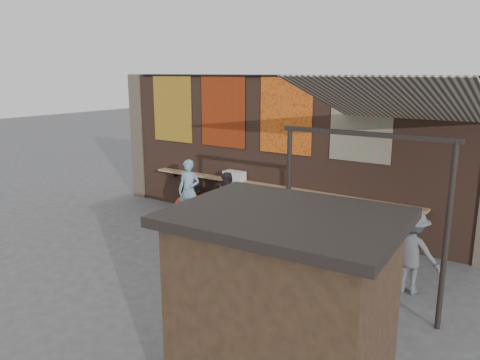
{
  "coord_description": "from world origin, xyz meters",
  "views": [
    {
      "loc": [
        6.14,
        -8.09,
        4.08
      ],
      "look_at": [
        -0.24,
        1.2,
        1.46
      ],
      "focal_mm": 35.0,
      "sensor_mm": 36.0,
      "label": 1
    }
  ],
  "objects_px": {
    "diner_left": "(189,191)",
    "shopper_navy": "(304,242)",
    "scooter_stool_8": "(339,231)",
    "shelf_box": "(234,176)",
    "diner_right": "(228,199)",
    "scooter_stool_1": "(208,205)",
    "scooter_stool_3": "(240,210)",
    "scooter_stool_5": "(277,217)",
    "scooter_stool_6": "(294,223)",
    "scooter_stool_7": "(319,226)",
    "scooter_stool_2": "(222,207)",
    "market_stall": "(283,321)",
    "scooter_stool_4": "(259,216)",
    "shopper_grey": "(412,252)",
    "shopper_tan": "(339,241)",
    "scooter_stool_0": "(189,201)"
  },
  "relations": [
    {
      "from": "shelf_box",
      "to": "scooter_stool_6",
      "type": "distance_m",
      "value": 2.29
    },
    {
      "from": "scooter_stool_2",
      "to": "scooter_stool_4",
      "type": "distance_m",
      "value": 1.2
    },
    {
      "from": "scooter_stool_2",
      "to": "shopper_grey",
      "type": "xyz_separation_m",
      "value": [
        5.53,
        -1.53,
        0.43
      ]
    },
    {
      "from": "scooter_stool_2",
      "to": "scooter_stool_8",
      "type": "xyz_separation_m",
      "value": [
        3.47,
        -0.01,
        -0.0
      ]
    },
    {
      "from": "shelf_box",
      "to": "diner_left",
      "type": "relative_size",
      "value": 0.34
    },
    {
      "from": "scooter_stool_3",
      "to": "scooter_stool_7",
      "type": "bearing_deg",
      "value": 0.24
    },
    {
      "from": "scooter_stool_0",
      "to": "scooter_stool_2",
      "type": "distance_m",
      "value": 1.18
    },
    {
      "from": "scooter_stool_3",
      "to": "scooter_stool_0",
      "type": "bearing_deg",
      "value": -177.24
    },
    {
      "from": "scooter_stool_2",
      "to": "diner_left",
      "type": "bearing_deg",
      "value": -144.09
    },
    {
      "from": "scooter_stool_8",
      "to": "diner_left",
      "type": "relative_size",
      "value": 0.46
    },
    {
      "from": "scooter_stool_3",
      "to": "scooter_stool_8",
      "type": "xyz_separation_m",
      "value": [
        2.91,
        -0.06,
        -0.01
      ]
    },
    {
      "from": "scooter_stool_6",
      "to": "shopper_grey",
      "type": "xyz_separation_m",
      "value": [
        3.26,
        -1.52,
        0.47
      ]
    },
    {
      "from": "scooter_stool_6",
      "to": "diner_left",
      "type": "distance_m",
      "value": 3.11
    },
    {
      "from": "scooter_stool_1",
      "to": "scooter_stool_7",
      "type": "distance_m",
      "value": 3.45
    },
    {
      "from": "shelf_box",
      "to": "scooter_stool_3",
      "type": "bearing_deg",
      "value": -35.27
    },
    {
      "from": "scooter_stool_4",
      "to": "shopper_tan",
      "type": "bearing_deg",
      "value": -32.74
    },
    {
      "from": "market_stall",
      "to": "scooter_stool_5",
      "type": "bearing_deg",
      "value": 117.62
    },
    {
      "from": "shelf_box",
      "to": "scooter_stool_7",
      "type": "relative_size",
      "value": 0.77
    },
    {
      "from": "shopper_tan",
      "to": "scooter_stool_8",
      "type": "bearing_deg",
      "value": 62.79
    },
    {
      "from": "scooter_stool_5",
      "to": "shopper_navy",
      "type": "height_order",
      "value": "shopper_navy"
    },
    {
      "from": "scooter_stool_4",
      "to": "shopper_grey",
      "type": "bearing_deg",
      "value": -19.79
    },
    {
      "from": "shelf_box",
      "to": "diner_right",
      "type": "distance_m",
      "value": 0.81
    },
    {
      "from": "scooter_stool_1",
      "to": "shopper_navy",
      "type": "bearing_deg",
      "value": -28.98
    },
    {
      "from": "scooter_stool_6",
      "to": "scooter_stool_7",
      "type": "relative_size",
      "value": 0.92
    },
    {
      "from": "scooter_stool_7",
      "to": "shopper_tan",
      "type": "xyz_separation_m",
      "value": [
        1.34,
        -2.0,
        0.51
      ]
    },
    {
      "from": "shelf_box",
      "to": "scooter_stool_5",
      "type": "distance_m",
      "value": 1.79
    },
    {
      "from": "scooter_stool_3",
      "to": "diner_right",
      "type": "height_order",
      "value": "diner_right"
    },
    {
      "from": "diner_left",
      "to": "scooter_stool_3",
      "type": "bearing_deg",
      "value": 11.73
    },
    {
      "from": "scooter_stool_7",
      "to": "shopper_navy",
      "type": "distance_m",
      "value": 2.58
    },
    {
      "from": "scooter_stool_5",
      "to": "shelf_box",
      "type": "bearing_deg",
      "value": 168.95
    },
    {
      "from": "scooter_stool_8",
      "to": "diner_right",
      "type": "xyz_separation_m",
      "value": [
        -3.07,
        -0.27,
        0.36
      ]
    },
    {
      "from": "scooter_stool_1",
      "to": "scooter_stool_8",
      "type": "height_order",
      "value": "scooter_stool_8"
    },
    {
      "from": "scooter_stool_3",
      "to": "scooter_stool_6",
      "type": "relative_size",
      "value": 1.16
    },
    {
      "from": "diner_left",
      "to": "market_stall",
      "type": "bearing_deg",
      "value": -53.77
    },
    {
      "from": "scooter_stool_2",
      "to": "shopper_tan",
      "type": "distance_m",
      "value": 4.71
    },
    {
      "from": "shopper_navy",
      "to": "shopper_tan",
      "type": "bearing_deg",
      "value": -139.66
    },
    {
      "from": "scooter_stool_8",
      "to": "scooter_stool_7",
      "type": "bearing_deg",
      "value": 173.14
    },
    {
      "from": "shopper_grey",
      "to": "shopper_tan",
      "type": "height_order",
      "value": "shopper_tan"
    },
    {
      "from": "scooter_stool_5",
      "to": "scooter_stool_8",
      "type": "height_order",
      "value": "scooter_stool_5"
    },
    {
      "from": "diner_left",
      "to": "shopper_navy",
      "type": "distance_m",
      "value": 4.81
    },
    {
      "from": "scooter_stool_1",
      "to": "scooter_stool_5",
      "type": "relative_size",
      "value": 0.92
    },
    {
      "from": "scooter_stool_1",
      "to": "scooter_stool_6",
      "type": "relative_size",
      "value": 1.09
    },
    {
      "from": "scooter_stool_6",
      "to": "shopper_grey",
      "type": "height_order",
      "value": "shopper_grey"
    },
    {
      "from": "scooter_stool_5",
      "to": "shopper_navy",
      "type": "xyz_separation_m",
      "value": [
        1.97,
        -2.35,
        0.46
      ]
    },
    {
      "from": "shopper_tan",
      "to": "shelf_box",
      "type": "bearing_deg",
      "value": 101.54
    },
    {
      "from": "shelf_box",
      "to": "scooter_stool_3",
      "type": "relative_size",
      "value": 0.72
    },
    {
      "from": "scooter_stool_1",
      "to": "scooter_stool_7",
      "type": "xyz_separation_m",
      "value": [
        3.45,
        0.05,
        -0.0
      ]
    },
    {
      "from": "scooter_stool_5",
      "to": "market_stall",
      "type": "distance_m",
      "value": 6.68
    },
    {
      "from": "scooter_stool_2",
      "to": "scooter_stool_1",
      "type": "bearing_deg",
      "value": 179.19
    },
    {
      "from": "shopper_navy",
      "to": "shopper_grey",
      "type": "xyz_separation_m",
      "value": [
        1.81,
        0.82,
        -0.06
      ]
    }
  ]
}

